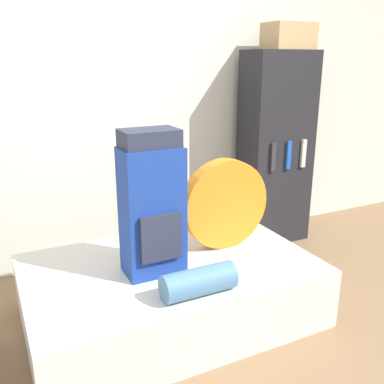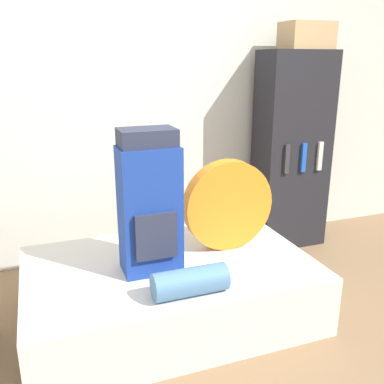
{
  "view_description": "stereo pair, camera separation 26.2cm",
  "coord_description": "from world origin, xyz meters",
  "px_view_note": "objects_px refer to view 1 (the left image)",
  "views": [
    {
      "loc": [
        -1.01,
        -1.6,
        1.63
      ],
      "look_at": [
        0.1,
        0.66,
        0.84
      ],
      "focal_mm": 40.0,
      "sensor_mm": 36.0,
      "label": 1
    },
    {
      "loc": [
        -0.77,
        -1.71,
        1.63
      ],
      "look_at": [
        0.1,
        0.66,
        0.84
      ],
      "focal_mm": 40.0,
      "sensor_mm": 36.0,
      "label": 2
    }
  ],
  "objects_px": {
    "tent_bag": "(225,204)",
    "cardboard_box": "(289,36)",
    "bookshelf": "(275,150)",
    "backpack": "(152,206)",
    "sleeping_roll": "(199,282)"
  },
  "relations": [
    {
      "from": "tent_bag",
      "to": "cardboard_box",
      "type": "height_order",
      "value": "cardboard_box"
    },
    {
      "from": "bookshelf",
      "to": "cardboard_box",
      "type": "height_order",
      "value": "cardboard_box"
    },
    {
      "from": "backpack",
      "to": "cardboard_box",
      "type": "height_order",
      "value": "cardboard_box"
    },
    {
      "from": "tent_bag",
      "to": "sleeping_roll",
      "type": "bearing_deg",
      "value": -131.98
    },
    {
      "from": "sleeping_roll",
      "to": "tent_bag",
      "type": "bearing_deg",
      "value": 48.02
    },
    {
      "from": "sleeping_roll",
      "to": "bookshelf",
      "type": "relative_size",
      "value": 0.24
    },
    {
      "from": "sleeping_roll",
      "to": "bookshelf",
      "type": "distance_m",
      "value": 1.87
    },
    {
      "from": "tent_bag",
      "to": "bookshelf",
      "type": "height_order",
      "value": "bookshelf"
    },
    {
      "from": "sleeping_roll",
      "to": "cardboard_box",
      "type": "height_order",
      "value": "cardboard_box"
    },
    {
      "from": "backpack",
      "to": "cardboard_box",
      "type": "xyz_separation_m",
      "value": [
        1.56,
        0.83,
        0.99
      ]
    },
    {
      "from": "tent_bag",
      "to": "sleeping_roll",
      "type": "xyz_separation_m",
      "value": [
        -0.45,
        -0.5,
        -0.23
      ]
    },
    {
      "from": "backpack",
      "to": "bookshelf",
      "type": "distance_m",
      "value": 1.71
    },
    {
      "from": "backpack",
      "to": "tent_bag",
      "type": "distance_m",
      "value": 0.59
    },
    {
      "from": "sleeping_roll",
      "to": "cardboard_box",
      "type": "distance_m",
      "value": 2.3
    },
    {
      "from": "cardboard_box",
      "to": "sleeping_roll",
      "type": "bearing_deg",
      "value": -140.42
    }
  ]
}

